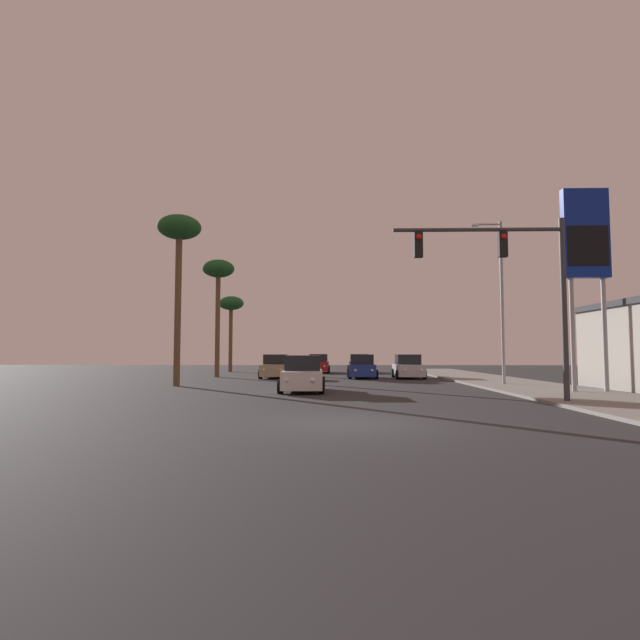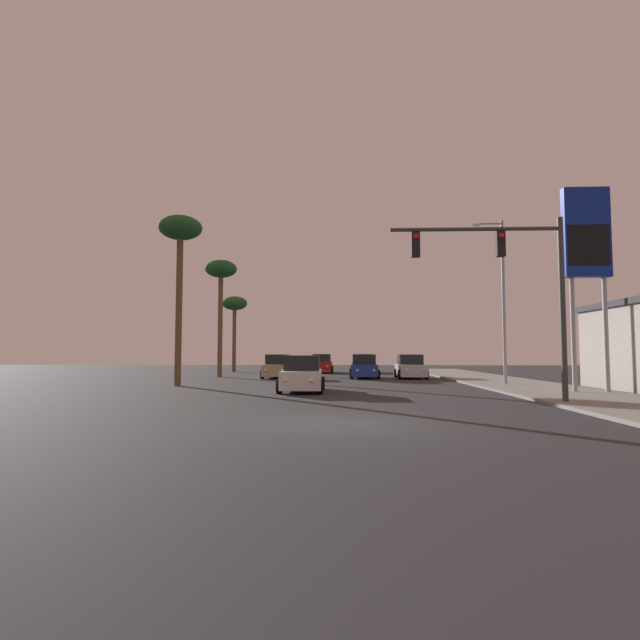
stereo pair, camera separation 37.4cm
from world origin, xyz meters
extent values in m
plane|color=#28282B|center=(0.00, 0.00, 0.00)|extent=(120.00, 120.00, 0.00)
cube|color=gray|center=(9.50, 10.00, 0.06)|extent=(5.00, 60.00, 0.12)
cube|color=silver|center=(-1.94, 10.31, 0.58)|extent=(1.92, 4.25, 0.80)
cube|color=black|center=(-1.94, 10.46, 1.33)|extent=(1.66, 2.05, 0.70)
cylinder|color=black|center=(-2.84, 9.01, 0.32)|extent=(0.24, 0.64, 0.64)
cylinder|color=black|center=(-1.04, 9.01, 0.32)|extent=(0.24, 0.64, 0.64)
cylinder|color=black|center=(-2.84, 11.62, 0.32)|extent=(0.24, 0.64, 0.64)
cylinder|color=black|center=(-1.04, 11.62, 0.32)|extent=(0.24, 0.64, 0.64)
sphere|color=#F2EACC|center=(-2.50, 8.19, 0.63)|extent=(0.18, 0.18, 0.18)
sphere|color=#F2EACC|center=(-1.38, 8.19, 0.63)|extent=(0.18, 0.18, 0.18)
cube|color=#B7B7BC|center=(4.82, 22.49, 0.58)|extent=(1.84, 4.22, 0.80)
cube|color=black|center=(4.82, 22.64, 1.33)|extent=(1.62, 2.02, 0.70)
cylinder|color=black|center=(3.92, 21.19, 0.32)|extent=(0.24, 0.64, 0.64)
cylinder|color=black|center=(5.72, 21.19, 0.32)|extent=(0.24, 0.64, 0.64)
cylinder|color=black|center=(3.92, 23.79, 0.32)|extent=(0.24, 0.64, 0.64)
cylinder|color=black|center=(5.72, 23.79, 0.32)|extent=(0.24, 0.64, 0.64)
sphere|color=#F2EACC|center=(4.26, 20.37, 0.63)|extent=(0.18, 0.18, 0.18)
sphere|color=#F2EACC|center=(5.37, 20.37, 0.63)|extent=(0.18, 0.18, 0.18)
cube|color=tan|center=(-4.58, 22.58, 0.58)|extent=(1.84, 4.22, 0.80)
cube|color=black|center=(-4.58, 22.73, 1.33)|extent=(1.62, 2.02, 0.70)
cylinder|color=black|center=(-5.48, 21.28, 0.32)|extent=(0.24, 0.64, 0.64)
cylinder|color=black|center=(-3.68, 21.28, 0.32)|extent=(0.24, 0.64, 0.64)
cylinder|color=black|center=(-5.48, 23.88, 0.32)|extent=(0.24, 0.64, 0.64)
cylinder|color=black|center=(-3.68, 23.88, 0.32)|extent=(0.24, 0.64, 0.64)
sphere|color=#F2EACC|center=(-5.14, 20.46, 0.63)|extent=(0.18, 0.18, 0.18)
sphere|color=#F2EACC|center=(-4.02, 20.46, 0.63)|extent=(0.18, 0.18, 0.18)
cube|color=black|center=(1.91, 32.65, 0.58)|extent=(1.91, 4.25, 0.80)
cube|color=black|center=(1.91, 32.80, 1.33)|extent=(1.65, 2.04, 0.70)
cylinder|color=black|center=(1.01, 31.35, 0.32)|extent=(0.24, 0.64, 0.64)
cylinder|color=black|center=(2.81, 31.35, 0.32)|extent=(0.24, 0.64, 0.64)
cylinder|color=black|center=(1.01, 33.95, 0.32)|extent=(0.24, 0.64, 0.64)
cylinder|color=black|center=(2.81, 33.95, 0.32)|extent=(0.24, 0.64, 0.64)
sphere|color=#F2EACC|center=(1.35, 30.53, 0.63)|extent=(0.18, 0.18, 0.18)
sphere|color=#F2EACC|center=(2.47, 30.53, 0.63)|extent=(0.18, 0.18, 0.18)
cube|color=maroon|center=(-1.77, 32.24, 0.58)|extent=(1.85, 4.22, 0.80)
cube|color=black|center=(-1.77, 32.39, 1.33)|extent=(1.62, 2.02, 0.70)
cylinder|color=black|center=(-2.67, 30.94, 0.32)|extent=(0.24, 0.64, 0.64)
cylinder|color=black|center=(-0.87, 30.94, 0.32)|extent=(0.24, 0.64, 0.64)
cylinder|color=black|center=(-2.67, 33.54, 0.32)|extent=(0.24, 0.64, 0.64)
cylinder|color=black|center=(-0.87, 33.54, 0.32)|extent=(0.24, 0.64, 0.64)
sphere|color=#F2EACC|center=(-2.32, 30.12, 0.63)|extent=(0.18, 0.18, 0.18)
sphere|color=#F2EACC|center=(-1.21, 30.12, 0.63)|extent=(0.18, 0.18, 0.18)
cube|color=navy|center=(1.56, 22.58, 0.58)|extent=(1.92, 4.25, 0.80)
cube|color=black|center=(1.56, 22.73, 1.33)|extent=(1.66, 2.05, 0.70)
cylinder|color=black|center=(0.66, 21.28, 0.32)|extent=(0.24, 0.64, 0.64)
cylinder|color=black|center=(2.46, 21.28, 0.32)|extent=(0.24, 0.64, 0.64)
cylinder|color=black|center=(0.66, 23.89, 0.32)|extent=(0.24, 0.64, 0.64)
cylinder|color=black|center=(2.46, 23.89, 0.32)|extent=(0.24, 0.64, 0.64)
sphere|color=#F2EACC|center=(1.00, 20.46, 0.63)|extent=(0.18, 0.18, 0.18)
sphere|color=#F2EACC|center=(2.12, 20.46, 0.63)|extent=(0.18, 0.18, 0.18)
cylinder|color=#38383D|center=(7.66, 4.80, 3.37)|extent=(0.20, 0.20, 6.50)
cylinder|color=#38383D|center=(4.65, 4.80, 6.22)|extent=(6.02, 0.14, 0.14)
cube|color=black|center=(5.55, 4.80, 5.67)|extent=(0.30, 0.24, 0.90)
sphere|color=red|center=(5.55, 4.66, 5.94)|extent=(0.20, 0.20, 0.20)
cube|color=black|center=(2.54, 4.80, 5.67)|extent=(0.30, 0.24, 0.90)
sphere|color=red|center=(2.54, 4.66, 5.94)|extent=(0.20, 0.20, 0.20)
cylinder|color=#99999E|center=(8.85, 14.66, 4.62)|extent=(0.18, 0.18, 9.00)
cylinder|color=#99999E|center=(8.15, 14.66, 8.97)|extent=(1.40, 0.10, 0.10)
ellipsoid|color=silver|center=(7.45, 14.66, 8.92)|extent=(0.50, 0.24, 0.20)
cylinder|color=#99999E|center=(10.04, 9.20, 2.62)|extent=(0.20, 0.20, 5.00)
cylinder|color=#99999E|center=(11.44, 9.20, 2.62)|extent=(0.20, 0.20, 5.00)
cube|color=navy|center=(10.74, 9.20, 7.12)|extent=(2.00, 0.40, 4.00)
cube|color=black|center=(10.74, 8.99, 6.52)|extent=(1.80, 0.03, 1.80)
cylinder|color=brown|center=(-10.17, 34.00, 3.02)|extent=(0.36, 0.36, 6.03)
ellipsoid|color=#1E5123|center=(-10.17, 34.00, 6.51)|extent=(2.40, 2.40, 1.32)
cylinder|color=brown|center=(-9.12, 24.00, 3.82)|extent=(0.36, 0.36, 7.65)
ellipsoid|color=#1E5123|center=(-9.12, 24.00, 8.13)|extent=(2.40, 2.40, 1.32)
cylinder|color=brown|center=(-9.01, 14.00, 4.13)|extent=(0.36, 0.36, 8.26)
ellipsoid|color=#1E5123|center=(-9.01, 14.00, 8.74)|extent=(2.40, 2.40, 1.32)
camera|label=1|loc=(-0.58, -12.98, 1.81)|focal=28.00mm
camera|label=2|loc=(-0.21, -12.97, 1.81)|focal=28.00mm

